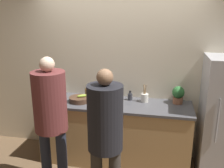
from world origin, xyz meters
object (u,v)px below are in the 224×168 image
bottle_clear (59,89)px  potted_plant (178,94)px  bottle_amber (87,92)px  bottle_dark (130,96)px  cup_black (57,98)px  utensil_crock (144,97)px  person_center (105,131)px  fruit_bowl (80,99)px  cup_blue (116,97)px  person_left (51,112)px

bottle_clear → potted_plant: 1.86m
bottle_amber → bottle_dark: (0.67, -0.02, -0.01)m
cup_black → potted_plant: (1.76, 0.24, 0.10)m
utensil_crock → potted_plant: size_ratio=1.02×
person_center → fruit_bowl: size_ratio=5.52×
bottle_amber → cup_black: size_ratio=1.92×
bottle_amber → person_center: bearing=-64.9°
fruit_bowl → bottle_dark: size_ratio=2.14×
cup_black → cup_blue: (0.86, 0.21, 0.00)m
person_center → bottle_clear: 1.67m
person_center → fruit_bowl: (-0.62, 0.98, -0.04)m
person_left → potted_plant: bearing=31.8°
fruit_bowl → bottle_amber: bearing=79.7°
fruit_bowl → potted_plant: (1.41, 0.22, 0.10)m
person_center → cup_blue: person_center is taller
cup_black → utensil_crock: bearing=9.5°
fruit_bowl → cup_blue: size_ratio=3.43×
cup_blue → bottle_amber: bearing=172.7°
cup_blue → potted_plant: 0.91m
bottle_clear → cup_blue: bottle_clear is taller
person_center → cup_blue: 1.17m
person_left → bottle_amber: size_ratio=9.73×
bottle_amber → utensil_crock: bearing=-3.4°
cup_black → person_center: bearing=-44.6°
person_center → cup_black: 1.36m
fruit_bowl → utensil_crock: utensil_crock is taller
person_left → bottle_amber: (0.16, 0.97, -0.06)m
bottle_clear → bottle_amber: bearing=-6.4°
person_center → bottle_dark: bearing=85.3°
utensil_crock → fruit_bowl: bearing=-168.4°
potted_plant → person_center: bearing=-123.4°
person_center → bottle_clear: bearing=129.8°
bottle_dark → bottle_clear: 1.17m
fruit_bowl → bottle_clear: bottle_clear is taller
bottle_amber → bottle_clear: (-0.49, 0.05, 0.01)m
bottle_amber → cup_black: bearing=-146.0°
utensil_crock → cup_blue: bearing=-179.3°
cup_blue → potted_plant: potted_plant is taller
potted_plant → bottle_dark: bearing=179.8°
fruit_bowl → cup_black: fruit_bowl is taller
bottle_dark → bottle_amber: bearing=178.1°
fruit_bowl → cup_black: (-0.35, -0.02, -0.00)m
bottle_amber → bottle_clear: 0.49m
person_center → cup_black: person_center is taller
cup_black → cup_blue: 0.88m
utensil_crock → cup_black: 1.31m
person_center → fruit_bowl: bearing=122.2°
utensil_crock → bottle_dark: 0.22m
person_left → fruit_bowl: bearing=81.0°
person_left → cup_black: 0.75m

